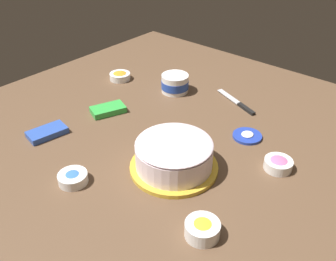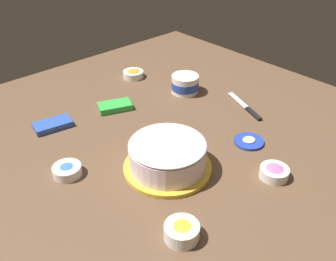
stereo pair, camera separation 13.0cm
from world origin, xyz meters
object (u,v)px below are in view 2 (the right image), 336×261
at_px(sprinkle_bowl_blue, 67,170).
at_px(frosting_tub_lid, 249,141).
at_px(candy_box_lower, 53,125).
at_px(candy_box_upper, 115,106).
at_px(frosting_tub, 185,84).
at_px(frosted_cake, 168,156).
at_px(sprinkle_bowl_orange, 133,74).
at_px(sprinkle_bowl_yellow, 182,231).
at_px(sprinkle_bowl_pink, 274,172).
at_px(spreading_knife, 247,108).

bearing_deg(sprinkle_bowl_blue, frosting_tub_lid, -26.20).
bearing_deg(candy_box_lower, candy_box_upper, -0.34).
xyz_separation_m(frosting_tub, frosting_tub_lid, (-0.11, -0.42, -0.03)).
relative_size(frosted_cake, candy_box_lower, 2.07).
bearing_deg(sprinkle_bowl_blue, sprinkle_bowl_orange, 35.73).
relative_size(sprinkle_bowl_yellow, sprinkle_bowl_pink, 1.03).
xyz_separation_m(sprinkle_bowl_pink, candy_box_upper, (-0.12, 0.67, -0.01)).
bearing_deg(frosting_tub_lid, frosting_tub, 76.08).
relative_size(frosting_tub_lid, sprinkle_bowl_yellow, 1.13).
height_order(sprinkle_bowl_yellow, sprinkle_bowl_blue, sprinkle_bowl_yellow).
bearing_deg(spreading_knife, sprinkle_bowl_blue, 170.36).
bearing_deg(spreading_knife, sprinkle_bowl_yellow, -155.95).
relative_size(spreading_knife, sprinkle_bowl_blue, 2.53).
distance_m(frosting_tub, sprinkle_bowl_blue, 0.68).
xyz_separation_m(spreading_knife, sprinkle_bowl_blue, (-0.74, 0.13, 0.01)).
height_order(sprinkle_bowl_blue, sprinkle_bowl_orange, sprinkle_bowl_orange).
distance_m(sprinkle_bowl_yellow, sprinkle_bowl_pink, 0.38).
relative_size(spreading_knife, sprinkle_bowl_orange, 2.38).
bearing_deg(candy_box_lower, sprinkle_bowl_yellow, -80.84).
bearing_deg(frosting_tub_lid, candy_box_upper, 112.04).
distance_m(frosting_tub, sprinkle_bowl_yellow, 0.81).
distance_m(spreading_knife, sprinkle_bowl_pink, 0.42).
bearing_deg(sprinkle_bowl_yellow, frosting_tub, 44.78).
distance_m(sprinkle_bowl_blue, sprinkle_bowl_pink, 0.64).
relative_size(frosted_cake, candy_box_upper, 2.14).
relative_size(frosted_cake, frosting_tub, 2.36).
xyz_separation_m(sprinkle_bowl_yellow, sprinkle_bowl_blue, (-0.09, 0.42, -0.01)).
distance_m(sprinkle_bowl_yellow, candy_box_upper, 0.70).
distance_m(frosting_tub, sprinkle_bowl_pink, 0.62).
bearing_deg(frosted_cake, sprinkle_bowl_yellow, -124.97).
bearing_deg(sprinkle_bowl_orange, sprinkle_bowl_blue, -144.27).
height_order(sprinkle_bowl_blue, candy_box_upper, sprinkle_bowl_blue).
height_order(spreading_knife, candy_box_lower, candy_box_lower).
bearing_deg(sprinkle_bowl_pink, frosting_tub, 71.57).
bearing_deg(sprinkle_bowl_pink, spreading_knife, 48.64).
xyz_separation_m(frosting_tub, candy_box_lower, (-0.56, 0.13, -0.03)).
bearing_deg(sprinkle_bowl_orange, sprinkle_bowl_yellow, -120.73).
xyz_separation_m(frosting_tub, sprinkle_bowl_orange, (-0.07, 0.27, -0.02)).
distance_m(sprinkle_bowl_orange, sprinkle_bowl_pink, 0.87).
xyz_separation_m(frosting_tub, spreading_knife, (0.08, -0.28, -0.03)).
bearing_deg(candy_box_upper, sprinkle_bowl_pink, -58.55).
relative_size(frosting_tub, sprinkle_bowl_pink, 1.33).
relative_size(frosting_tub, candy_box_lower, 0.88).
bearing_deg(frosting_tub_lid, spreading_knife, 38.81).
height_order(frosted_cake, frosting_tub_lid, frosted_cake).
xyz_separation_m(spreading_knife, sprinkle_bowl_pink, (-0.27, -0.31, 0.01)).
bearing_deg(candy_box_upper, sprinkle_bowl_blue, -124.08).
relative_size(spreading_knife, sprinkle_bowl_yellow, 2.47).
height_order(frosting_tub_lid, spreading_knife, frosting_tub_lid).
distance_m(spreading_knife, candy_box_lower, 0.76).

